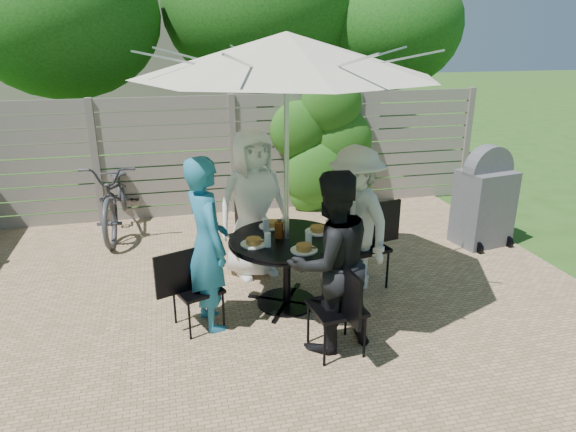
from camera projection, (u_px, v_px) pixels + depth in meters
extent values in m
plane|color=#274F18|center=(274.00, 303.00, 5.44)|extent=(60.00, 60.00, 0.00)
cube|color=tan|center=(265.00, 281.00, 5.90)|extent=(7.00, 6.00, 0.02)
cube|color=gray|center=(233.00, 155.00, 7.88)|extent=(8.00, 0.10, 1.85)
ellipsoid|color=#285F15|center=(323.00, 154.00, 8.06)|extent=(1.20, 0.70, 1.80)
cube|color=gray|center=(191.00, 40.00, 15.59)|extent=(10.00, 6.00, 5.00)
ellipsoid|color=#144610|center=(62.00, 16.00, 8.47)|extent=(3.20, 3.20, 2.72)
ellipsoid|color=#144610|center=(264.00, 6.00, 9.63)|extent=(3.80, 3.80, 3.23)
ellipsoid|color=#144610|center=(387.00, 25.00, 9.59)|extent=(2.80, 2.80, 2.38)
cylinder|color=black|center=(287.00, 240.00, 5.16)|extent=(1.39, 1.39, 0.03)
cylinder|color=black|center=(287.00, 273.00, 5.28)|extent=(0.08, 0.08, 0.74)
cylinder|color=black|center=(287.00, 303.00, 5.40)|extent=(0.62, 0.62, 0.04)
cylinder|color=silver|center=(287.00, 187.00, 4.97)|extent=(0.05, 0.05, 2.57)
cone|color=beige|center=(286.00, 54.00, 4.56)|extent=(3.39, 3.39, 0.39)
cube|color=black|center=(250.00, 238.00, 6.06)|extent=(0.50, 0.50, 0.03)
cube|color=black|center=(242.00, 215.00, 6.15)|extent=(0.13, 0.40, 0.42)
imported|color=white|center=(253.00, 205.00, 5.81)|extent=(0.95, 0.74, 1.73)
cube|color=black|center=(198.00, 289.00, 4.86)|extent=(0.52, 0.52, 0.03)
cube|color=black|center=(176.00, 273.00, 4.67)|extent=(0.39, 0.17, 0.41)
imported|color=#216D91|center=(207.00, 245.00, 4.76)|extent=(0.54, 0.70, 1.69)
cube|color=black|center=(337.00, 308.00, 4.46)|extent=(0.48, 0.48, 0.03)
cube|color=black|center=(349.00, 295.00, 4.19)|extent=(0.07, 0.44, 0.44)
imported|color=black|center=(330.00, 263.00, 4.43)|extent=(0.93, 0.80, 1.65)
cube|color=black|center=(363.00, 247.00, 5.66)|extent=(0.55, 0.55, 0.04)
cube|color=black|center=(382.00, 222.00, 5.67)|extent=(0.46, 0.13, 0.47)
imported|color=silver|center=(355.00, 220.00, 5.49)|extent=(0.83, 1.16, 1.62)
cylinder|color=white|center=(271.00, 226.00, 5.45)|extent=(0.26, 0.26, 0.01)
cylinder|color=#BF8538|center=(271.00, 223.00, 5.44)|extent=(0.15, 0.15, 0.05)
cylinder|color=white|center=(254.00, 244.00, 4.99)|extent=(0.26, 0.26, 0.01)
cylinder|color=#BF8538|center=(254.00, 241.00, 4.98)|extent=(0.15, 0.15, 0.05)
cylinder|color=white|center=(304.00, 250.00, 4.85)|extent=(0.26, 0.26, 0.01)
cylinder|color=#BF8538|center=(304.00, 247.00, 4.84)|extent=(0.15, 0.15, 0.05)
cylinder|color=white|center=(317.00, 231.00, 5.31)|extent=(0.26, 0.26, 0.01)
cylinder|color=#BF8538|center=(318.00, 229.00, 5.29)|extent=(0.15, 0.15, 0.05)
cylinder|color=silver|center=(266.00, 225.00, 5.30)|extent=(0.07, 0.07, 0.14)
cylinder|color=silver|center=(268.00, 240.00, 4.93)|extent=(0.07, 0.07, 0.14)
cylinder|color=silver|center=(308.00, 239.00, 4.96)|extent=(0.07, 0.07, 0.14)
cylinder|color=#59280C|center=(279.00, 230.00, 5.14)|extent=(0.09, 0.09, 0.16)
cylinder|color=#C6B293|center=(285.00, 224.00, 5.36)|extent=(0.08, 0.08, 0.12)
imported|color=#333338|center=(118.00, 195.00, 7.27)|extent=(0.90, 2.10, 1.07)
cube|color=#545459|center=(483.00, 208.00, 6.79)|extent=(0.74, 0.62, 1.02)
cylinder|color=#545459|center=(488.00, 171.00, 6.62)|extent=(0.70, 0.32, 0.67)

